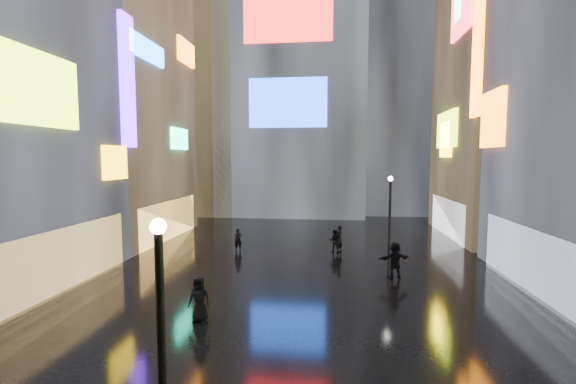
# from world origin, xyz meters

# --- Properties ---
(ground) EXTENTS (140.00, 140.00, 0.00)m
(ground) POSITION_xyz_m (0.00, 20.00, 0.00)
(ground) COLOR black
(ground) RESTS_ON ground
(building_left_far) EXTENTS (10.28, 12.00, 22.00)m
(building_left_far) POSITION_xyz_m (-15.98, 26.00, 10.98)
(building_left_far) COLOR black
(building_left_far) RESTS_ON ground
(building_right_far) EXTENTS (10.28, 12.00, 28.00)m
(building_right_far) POSITION_xyz_m (15.98, 30.00, 13.98)
(building_right_far) COLOR black
(building_right_far) RESTS_ON ground
(tower_main) EXTENTS (16.00, 14.20, 42.00)m
(tower_main) POSITION_xyz_m (-3.00, 43.97, 21.01)
(tower_main) COLOR black
(tower_main) RESTS_ON ground
(tower_flank_right) EXTENTS (12.00, 12.00, 34.00)m
(tower_flank_right) POSITION_xyz_m (9.00, 46.00, 17.00)
(tower_flank_right) COLOR black
(tower_flank_right) RESTS_ON ground
(tower_flank_left) EXTENTS (10.00, 10.00, 26.00)m
(tower_flank_left) POSITION_xyz_m (-14.00, 42.00, 13.00)
(tower_flank_left) COLOR black
(tower_flank_left) RESTS_ON ground
(lamp_near) EXTENTS (0.30, 0.30, 5.20)m
(lamp_near) POSITION_xyz_m (-1.39, 3.88, 2.94)
(lamp_near) COLOR black
(lamp_near) RESTS_ON ground
(lamp_far) EXTENTS (0.30, 0.30, 5.20)m
(lamp_far) POSITION_xyz_m (5.24, 21.75, 2.94)
(lamp_far) COLOR black
(lamp_far) RESTS_ON ground
(pedestrian_4) EXTENTS (0.90, 0.63, 1.77)m
(pedestrian_4) POSITION_xyz_m (-3.36, 11.27, 0.88)
(pedestrian_4) COLOR black
(pedestrian_4) RESTS_ON ground
(pedestrian_5) EXTENTS (1.86, 1.14, 1.91)m
(pedestrian_5) POSITION_xyz_m (5.00, 17.77, 0.95)
(pedestrian_5) COLOR black
(pedestrian_5) RESTS_ON ground
(pedestrian_6) EXTENTS (0.67, 0.57, 1.55)m
(pedestrian_6) POSITION_xyz_m (-4.69, 22.63, 0.78)
(pedestrian_6) COLOR black
(pedestrian_6) RESTS_ON ground
(pedestrian_7) EXTENTS (0.79, 0.64, 1.54)m
(pedestrian_7) POSITION_xyz_m (1.83, 23.14, 0.77)
(pedestrian_7) COLOR black
(pedestrian_7) RESTS_ON ground
(umbrella_2) EXTENTS (1.19, 1.20, 0.85)m
(umbrella_2) POSITION_xyz_m (-3.36, 11.27, 2.19)
(umbrella_2) COLOR black
(umbrella_2) RESTS_ON pedestrian_4
(pedestrian_8) EXTENTS (0.73, 0.80, 1.83)m
(pedestrian_8) POSITION_xyz_m (2.13, 23.06, 0.92)
(pedestrian_8) COLOR black
(pedestrian_8) RESTS_ON ground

